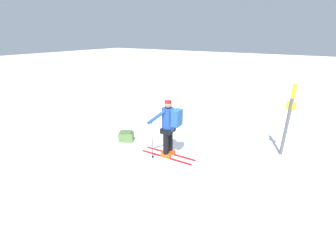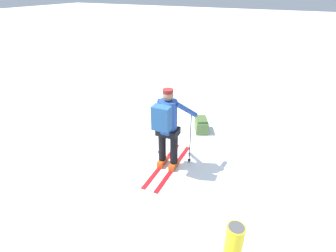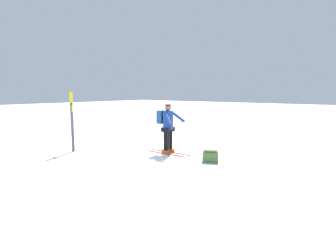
% 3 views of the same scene
% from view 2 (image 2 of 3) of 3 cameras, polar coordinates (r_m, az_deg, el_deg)
% --- Properties ---
extents(ground_plane, '(80.00, 80.00, 0.00)m').
position_cam_2_polar(ground_plane, '(5.53, -4.97, -7.86)').
color(ground_plane, white).
extents(skier, '(0.91, 1.65, 1.66)m').
position_cam_2_polar(skier, '(4.86, -0.15, 0.20)').
color(skier, red).
rests_on(skier, ground_plane).
extents(dropped_backpack, '(0.48, 0.55, 0.36)m').
position_cam_2_polar(dropped_backpack, '(6.59, 7.26, 0.21)').
color(dropped_backpack, '#4C6B38').
rests_on(dropped_backpack, ground_plane).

